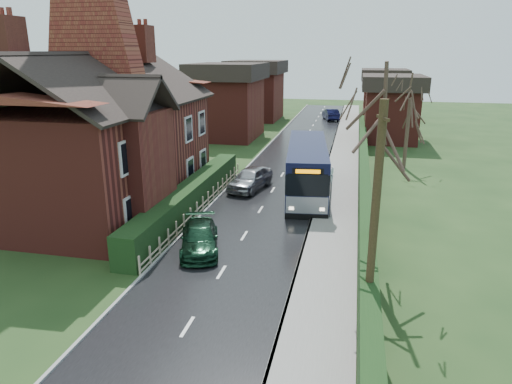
% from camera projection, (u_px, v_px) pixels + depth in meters
% --- Properties ---
extents(ground, '(140.00, 140.00, 0.00)m').
position_uv_depth(ground, '(234.00, 253.00, 20.77)').
color(ground, '#324B20').
rests_on(ground, ground).
extents(road, '(6.00, 100.00, 0.02)m').
position_uv_depth(road, '(273.00, 190.00, 30.10)').
color(road, black).
rests_on(road, ground).
extents(pavement, '(2.50, 100.00, 0.14)m').
position_uv_depth(pavement, '(338.00, 193.00, 29.22)').
color(pavement, slate).
rests_on(pavement, ground).
extents(kerb_right, '(0.12, 100.00, 0.14)m').
position_uv_depth(kerb_right, '(319.00, 192.00, 29.47)').
color(kerb_right, gray).
rests_on(kerb_right, ground).
extents(kerb_left, '(0.12, 100.00, 0.10)m').
position_uv_depth(kerb_left, '(228.00, 187.00, 30.71)').
color(kerb_left, gray).
rests_on(kerb_left, ground).
extents(front_hedge, '(1.20, 16.00, 1.60)m').
position_uv_depth(front_hedge, '(190.00, 197.00, 25.99)').
color(front_hedge, black).
rests_on(front_hedge, ground).
extents(picket_fence, '(0.10, 16.00, 0.90)m').
position_uv_depth(picket_fence, '(203.00, 204.00, 25.95)').
color(picket_fence, gray).
rests_on(picket_fence, ground).
extents(right_wall_hedge, '(0.60, 50.00, 1.80)m').
position_uv_depth(right_wall_hedge, '(364.00, 180.00, 28.63)').
color(right_wall_hedge, maroon).
rests_on(right_wall_hedge, ground).
extents(brick_house, '(9.30, 14.60, 10.30)m').
position_uv_depth(brick_house, '(105.00, 133.00, 25.71)').
color(brick_house, maroon).
rests_on(brick_house, ground).
extents(bus, '(3.52, 10.62, 3.16)m').
position_uv_depth(bus, '(307.00, 169.00, 29.19)').
color(bus, black).
rests_on(bus, ground).
extents(car_silver, '(2.64, 4.62, 1.48)m').
position_uv_depth(car_silver, '(250.00, 178.00, 30.13)').
color(car_silver, '#AAA9AD').
rests_on(car_silver, ground).
extents(car_green, '(2.86, 4.45, 1.20)m').
position_uv_depth(car_green, '(200.00, 238.00, 20.87)').
color(car_green, black).
rests_on(car_green, ground).
extents(car_distant, '(2.66, 4.70, 1.47)m').
position_uv_depth(car_distant, '(331.00, 114.00, 60.54)').
color(car_distant, black).
rests_on(car_distant, ground).
extents(bus_stop_sign, '(0.16, 0.44, 2.92)m').
position_uv_depth(bus_stop_sign, '(331.00, 185.00, 24.36)').
color(bus_stop_sign, slate).
rests_on(bus_stop_sign, ground).
extents(telegraph_pole, '(0.34, 0.95, 7.51)m').
position_uv_depth(telegraph_pole, '(374.00, 222.00, 13.90)').
color(telegraph_pole, '#2D2314').
rests_on(telegraph_pole, ground).
extents(tree_right_near, '(4.13, 4.13, 8.92)m').
position_uv_depth(tree_right_near, '(383.00, 112.00, 16.68)').
color(tree_right_near, '#3B2B23').
rests_on(tree_right_near, ground).
extents(tree_right_far, '(3.97, 3.97, 7.67)m').
position_uv_depth(tree_right_far, '(411.00, 94.00, 34.13)').
color(tree_right_far, '#3D2E24').
rests_on(tree_right_far, ground).
extents(tree_house_side, '(4.71, 4.71, 10.70)m').
position_uv_depth(tree_house_side, '(101.00, 64.00, 30.09)').
color(tree_house_side, '#3B2D23').
rests_on(tree_house_side, ground).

